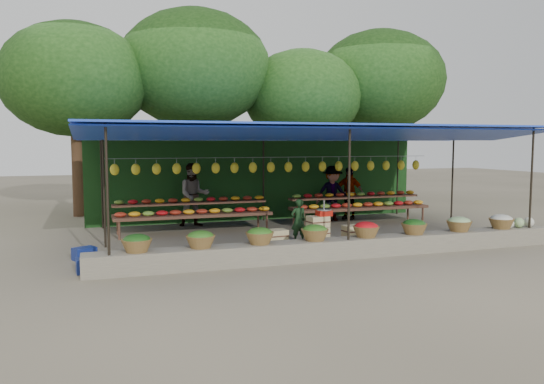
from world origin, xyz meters
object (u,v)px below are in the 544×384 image
object	(u,v)px
blue_crate_front	(89,265)
blue_crate_back	(84,254)
crate_counter	(317,236)
weighing_scale	(324,212)
vendor_seated	(298,221)

from	to	relation	value
blue_crate_front	blue_crate_back	bearing A→B (deg)	89.95
crate_counter	blue_crate_front	xyz separation A→B (m)	(-4.90, -0.59, -0.17)
weighing_scale	blue_crate_front	xyz separation A→B (m)	(-5.07, -0.59, -0.72)
weighing_scale	vendor_seated	world-z (taller)	weighing_scale
vendor_seated	blue_crate_back	world-z (taller)	vendor_seated
blue_crate_back	blue_crate_front	bearing A→B (deg)	-109.69
crate_counter	blue_crate_front	world-z (taller)	crate_counter
vendor_seated	weighing_scale	bearing A→B (deg)	105.69
weighing_scale	crate_counter	bearing A→B (deg)	-180.00
vendor_seated	blue_crate_back	distance (m)	4.94
weighing_scale	vendor_seated	xyz separation A→B (m)	(-0.26, 0.92, -0.32)
crate_counter	weighing_scale	bearing A→B (deg)	0.00
vendor_seated	blue_crate_back	xyz separation A→B (m)	(-4.92, -0.33, -0.41)
crate_counter	blue_crate_back	world-z (taller)	crate_counter
blue_crate_front	crate_counter	bearing A→B (deg)	1.93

